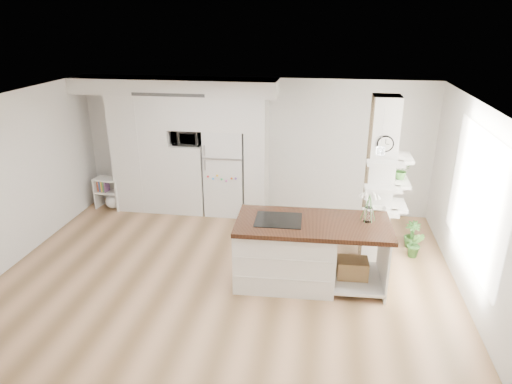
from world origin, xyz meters
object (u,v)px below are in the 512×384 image
kitchen_island (294,251)px  bookshelf (110,195)px  floor_plant_a (416,244)px  refrigerator (226,172)px

kitchen_island → bookshelf: 4.61m
bookshelf → floor_plant_a: (5.98, -1.20, -0.05)m
refrigerator → bookshelf: refrigerator is taller
kitchen_island → floor_plant_a: bearing=26.2°
refrigerator → floor_plant_a: bearing=-21.5°
refrigerator → kitchen_island: refrigerator is taller
kitchen_island → bookshelf: (-4.02, 2.26, -0.23)m
kitchen_island → bookshelf: size_ratio=3.46×
refrigerator → kitchen_island: size_ratio=0.77×
kitchen_island → bookshelf: kitchen_island is taller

